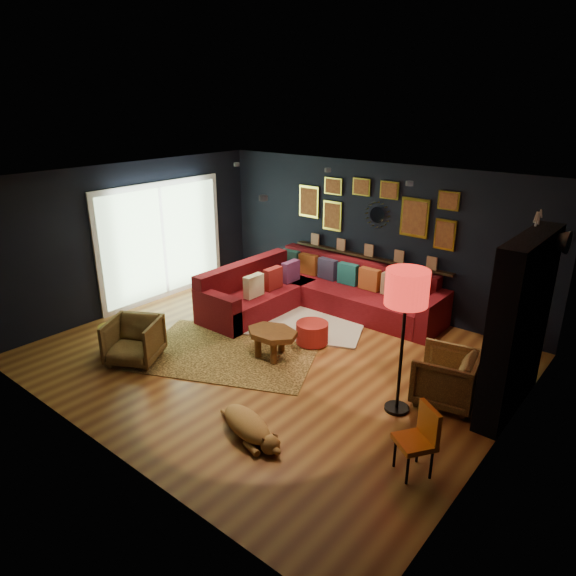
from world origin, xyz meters
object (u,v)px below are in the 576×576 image
Objects in this scene: sectional at (312,294)px; orange_chair at (420,435)px; gold_stool at (111,338)px; floor_lamp at (407,293)px; coffee_table at (272,336)px; dog at (247,420)px; armchair_left at (134,339)px; armchair_right at (446,375)px; pouf at (312,333)px.

sectional is 4.36m from orange_chair.
gold_stool is 4.53m from floor_lamp.
coffee_table is at bearing -70.95° from sectional.
floor_lamp reaches higher than coffee_table.
coffee_table is at bearing 137.82° from dog.
sectional is 4.74× the size of armchair_left.
orange_chair reaches higher than armchair_right.
armchair_right reaches higher than coffee_table.
dog is (0.99, -1.58, -0.17)m from coffee_table.
orange_chair is at bearing -38.75° from sectional.
sectional is 3.50m from floor_lamp.
sectional is 8.28× the size of gold_stool.
floor_lamp is at bearing 70.52° from dog.
armchair_right is (2.44, 0.50, 0.02)m from coffee_table.
armchair_left is (-1.67, -2.07, 0.16)m from pouf.
armchair_left is at bearing -105.21° from sectional.
armchair_right is 2.54m from dog.
sectional is 3.33m from armchair_right.
floor_lamp is at bearing 17.99° from gold_stool.
armchair_right is at bearing 11.64° from coffee_table.
coffee_table is at bearing -89.12° from armchair_right.
dog is at bearing -35.30° from armchair_left.
gold_stool is 4.84m from orange_chair.
coffee_table is 1.19× the size of armchair_left.
armchair_right is 4.86m from gold_stool.
sectional reaches higher than dog.
floor_lamp reaches higher than dog.
coffee_table is 2.49m from armchair_right.
floor_lamp is at bearing -1.19° from coffee_table.
armchair_right reaches higher than dog.
gold_stool is at bearing 154.33° from armchair_left.
pouf is 0.67× the size of armchair_right.
floor_lamp reaches higher than orange_chair.
armchair_right reaches higher than pouf.
sectional is at bearing 109.05° from coffee_table.
floor_lamp is (4.12, 1.34, 1.34)m from gold_stool.
armchair_right is 0.67× the size of dog.
pouf is at bearing -53.14° from sectional.
sectional reaches higher than armchair_left.
armchair_right is (3.06, -1.31, 0.05)m from sectional.
armchair_right is 0.41× the size of floor_lamp.
pouf is (0.19, 0.73, -0.16)m from coffee_table.
orange_chair is at bearing -18.22° from coffee_table.
armchair_left is at bearing -128.94° from pouf.
floor_lamp is at bearing -34.51° from sectional.
coffee_table reaches higher than gold_stool.
gold_stool reaches higher than pouf.
armchair_left is 0.65× the size of dog.
coffee_table is at bearing 34.06° from gold_stool.
floor_lamp is (2.70, -1.86, 1.22)m from sectional.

